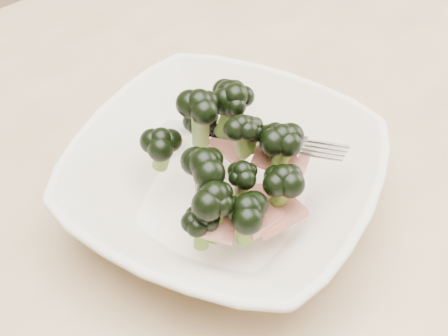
# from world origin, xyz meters

# --- Properties ---
(dining_table) EXTENTS (1.20, 0.80, 0.75)m
(dining_table) POSITION_xyz_m (0.00, 0.00, 0.65)
(dining_table) COLOR tan
(dining_table) RESTS_ON ground
(broccoli_dish) EXTENTS (0.35, 0.35, 0.12)m
(broccoli_dish) POSITION_xyz_m (-0.02, -0.03, 0.79)
(broccoli_dish) COLOR beige
(broccoli_dish) RESTS_ON dining_table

